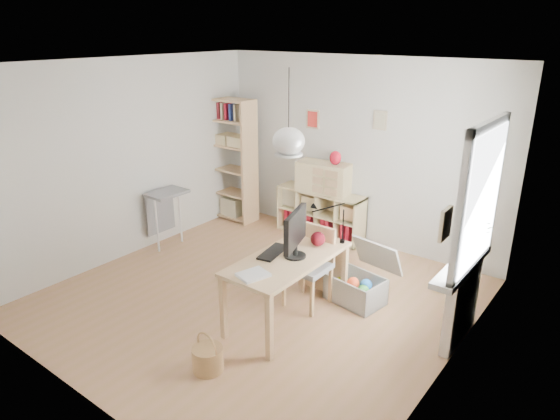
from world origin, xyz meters
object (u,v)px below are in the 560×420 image
Objects in this scene: storage_chest at (360,283)px; chair at (311,261)px; tall_bookshelf at (232,155)px; drawer_chest at (323,177)px; desk at (288,265)px; monitor at (295,232)px; cube_shelf at (320,216)px.

chair is at bearing -128.50° from storage_chest.
chair is at bearing -30.26° from tall_bookshelf.
tall_bookshelf is 2.15× the size of chair.
drawer_chest is at bearing 145.25° from storage_chest.
desk is 0.39m from monitor.
drawer_chest is at bearing 113.74° from desk.
storage_chest is at bearing -51.34° from drawer_chest.
desk is 1.07× the size of cube_shelf.
monitor is 0.74× the size of drawer_chest.
cube_shelf is at bearing 137.77° from drawer_chest.
monitor reaches higher than storage_chest.
chair is at bearing -60.24° from cube_shelf.
tall_bookshelf is 2.48× the size of storage_chest.
desk is 1.04m from storage_chest.
drawer_chest is (1.62, 0.24, -0.14)m from tall_bookshelf.
tall_bookshelf reaches higher than chair.
drawer_chest reaches higher than desk.
chair reaches higher than storage_chest.
desk is at bearing -90.52° from chair.
drawer_chest is (0.06, -0.04, 0.65)m from cube_shelf.
desk reaches higher than storage_chest.
drawer_chest is (-1.40, 1.36, 0.73)m from storage_chest.
desk is 2.48m from cube_shelf.
desk is 0.75× the size of tall_bookshelf.
drawer_chest reaches higher than storage_chest.
drawer_chest is at bearing 8.41° from tall_bookshelf.
drawer_chest is (-0.97, 1.75, 0.42)m from chair.
desk is at bearing -37.01° from tall_bookshelf.
cube_shelf is 2.02m from storage_chest.
chair is 0.64m from monitor.
monitor is (1.08, -2.18, 0.74)m from cube_shelf.
tall_bookshelf is at bearing 169.07° from storage_chest.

